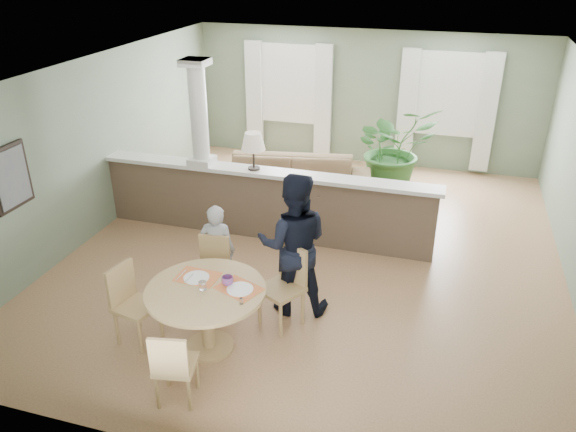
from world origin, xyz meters
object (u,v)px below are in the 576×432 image
(sofa, at_px, (289,184))
(dining_table, at_px, (207,301))
(houseplant, at_px, (394,149))
(chair_side, at_px, (131,300))
(child_person, at_px, (217,251))
(chair_far_boy, at_px, (213,268))
(chair_far_man, at_px, (286,282))
(chair_near, at_px, (173,365))
(man_person, at_px, (294,244))

(sofa, height_order, dining_table, dining_table)
(houseplant, bearing_deg, chair_side, -113.65)
(houseplant, bearing_deg, dining_table, -105.08)
(child_person, bearing_deg, sofa, -102.82)
(chair_far_boy, bearing_deg, houseplant, 62.97)
(houseplant, distance_m, chair_far_man, 4.51)
(sofa, distance_m, chair_near, 4.89)
(houseplant, relative_size, chair_near, 1.87)
(sofa, height_order, chair_side, chair_side)
(chair_far_man, xyz_separation_m, chair_near, (-0.65, -1.63, -0.07))
(dining_table, height_order, chair_side, chair_side)
(sofa, bearing_deg, chair_far_boy, -101.68)
(sofa, relative_size, chair_far_man, 2.79)
(chair_side, bearing_deg, man_person, -43.01)
(chair_far_boy, relative_size, child_person, 0.71)
(chair_side, relative_size, child_person, 0.75)
(sofa, relative_size, child_person, 2.20)
(chair_far_man, height_order, man_person, man_person)
(sofa, xyz_separation_m, chair_far_man, (0.91, -3.25, 0.15))
(sofa, bearing_deg, child_person, -102.12)
(chair_far_boy, relative_size, man_person, 0.50)
(dining_table, bearing_deg, chair_far_boy, 110.20)
(dining_table, distance_m, chair_side, 0.92)
(chair_near, bearing_deg, chair_side, -51.49)
(man_person, bearing_deg, dining_table, 42.89)
(chair_near, bearing_deg, chair_far_man, -122.75)
(chair_far_boy, bearing_deg, sofa, 83.07)
(sofa, relative_size, chair_far_boy, 3.09)
(houseplant, xyz_separation_m, man_person, (-0.71, -4.16, 0.10))
(chair_near, bearing_deg, man_person, -120.05)
(sofa, distance_m, houseplant, 2.06)
(chair_near, relative_size, chair_side, 0.92)
(chair_far_boy, bearing_deg, man_person, 3.88)
(sofa, relative_size, dining_table, 2.12)
(dining_table, bearing_deg, man_person, 56.17)
(sofa, xyz_separation_m, chair_near, (0.26, -4.88, 0.07))
(chair_side, relative_size, man_person, 0.52)
(chair_near, xyz_separation_m, child_person, (-0.36, 1.96, 0.15))
(sofa, distance_m, child_person, 2.93)
(man_person, bearing_deg, houseplant, -112.94)
(sofa, bearing_deg, man_person, -82.82)
(houseplant, relative_size, child_person, 1.29)
(dining_table, relative_size, chair_far_man, 1.31)
(chair_near, distance_m, man_person, 2.07)
(dining_table, xyz_separation_m, chair_far_man, (0.68, 0.74, -0.08))
(houseplant, bearing_deg, sofa, -143.88)
(sofa, height_order, child_person, child_person)
(sofa, relative_size, houseplant, 1.71)
(sofa, height_order, houseplant, houseplant)
(dining_table, xyz_separation_m, child_person, (-0.34, 1.07, 0.00))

